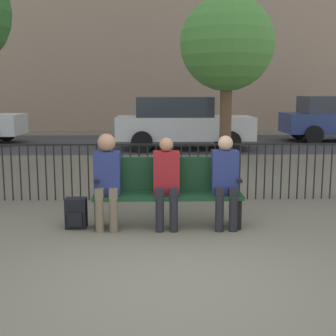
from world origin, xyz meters
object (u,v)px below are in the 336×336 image
Objects in this scene: park_bench at (168,189)px; backpack at (76,213)px; seated_person_0 at (107,175)px; seated_person_1 at (166,179)px; tree_1 at (227,44)px; parked_car_2 at (182,122)px; seated_person_2 at (225,177)px.

backpack is (-1.22, -0.10, -0.30)m from park_bench.
seated_person_1 is (0.78, -0.00, -0.05)m from seated_person_0.
seated_person_0 is 0.78m from seated_person_1.
tree_1 is 1.00× the size of parked_car_2.
seated_person_0 reaches higher than park_bench.
seated_person_2 is at bearing -98.37° from tree_1.
seated_person_1 is 8.56m from parked_car_2.
park_bench is 1.61× the size of seated_person_2.
tree_1 reaches higher than seated_person_2.
tree_1 is at bearing -66.93° from parked_car_2.
seated_person_1 reaches higher than park_bench.
seated_person_1 is at bearing -105.25° from tree_1.
seated_person_0 reaches higher than seated_person_2.
seated_person_2 reaches higher than seated_person_1.
seated_person_0 is at bearing 179.79° from seated_person_1.
park_bench is at bearing -94.32° from parked_car_2.
parked_car_2 is at bearing 85.68° from park_bench.
backpack is 7.30m from tree_1.
seated_person_0 reaches higher than backpack.
seated_person_2 is 0.29× the size of parked_car_2.
parked_car_2 is (1.86, 8.50, 0.65)m from backpack.
parked_car_2 is (1.43, 8.53, 0.13)m from seated_person_0.
park_bench is 1.64× the size of seated_person_1.
seated_person_0 is 0.30× the size of parked_car_2.
backpack is at bearing 178.34° from seated_person_1.
seated_person_0 is 8.65m from parked_car_2.
park_bench is at bearing -105.37° from tree_1.
seated_person_2 is at bearing 0.09° from seated_person_1.
park_bench is at bearing 9.10° from seated_person_0.
backpack is 8.72m from parked_car_2.
parked_car_2 is at bearing 77.67° from backpack.
backpack is at bearing 175.70° from seated_person_0.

